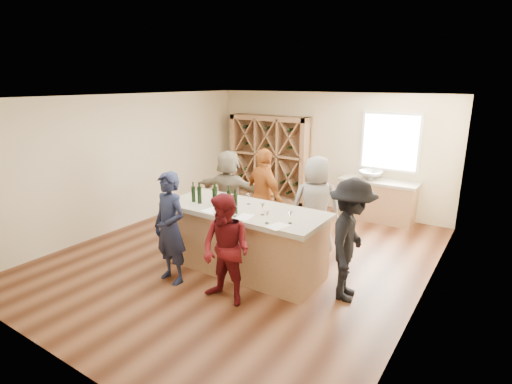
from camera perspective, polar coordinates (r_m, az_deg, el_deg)
The scene contains 36 objects.
floor at distance 7.39m, azimuth -1.52°, elevation -9.23°, with size 6.00×7.00×0.10m, color brown.
ceiling at distance 6.71m, azimuth -1.70°, elevation 13.85°, with size 6.00×7.00×0.10m, color white.
wall_back at distance 9.97m, azimuth 10.24°, elevation 5.81°, with size 6.00×0.10×2.80m, color beige.
wall_front at distance 4.62m, azimuth -27.95°, elevation -7.30°, with size 6.00×0.10×2.80m, color beige.
wall_left at distance 8.98m, azimuth -17.82°, elevation 4.24°, with size 0.10×7.00×2.80m, color beige.
wall_right at distance 5.79m, azimuth 23.98°, elevation -2.40°, with size 0.10×7.00×2.80m, color beige.
window_frame at distance 9.36m, azimuth 18.64°, elevation 6.78°, with size 1.30×0.06×1.30m, color white.
window_pane at distance 9.32m, azimuth 18.59°, elevation 6.76°, with size 1.18×0.01×1.18m, color white.
wine_rack at distance 10.45m, azimuth 1.96°, elevation 4.83°, with size 2.20×0.45×2.20m, color #9D714B.
back_counter_base at distance 9.40m, azimuth 16.93°, elevation -1.29°, with size 1.60×0.58×0.86m, color #9D714B.
back_counter_top at distance 9.29m, azimuth 17.15°, elevation 1.43°, with size 1.70×0.62×0.06m, color #ABA28C.
sink at distance 9.31m, azimuth 16.04°, elevation 2.33°, with size 0.54×0.54×0.19m, color silver.
faucet at distance 9.47m, azimuth 16.40°, elevation 2.87°, with size 0.02×0.02×0.30m, color silver.
tasting_counter_base at distance 6.64m, azimuth -1.70°, elevation -7.05°, with size 2.60×1.00×1.00m, color #9D714B.
tasting_counter_top at distance 6.45m, azimuth -1.74°, elevation -2.62°, with size 2.72×1.12×0.08m, color #ABA28C.
wine_bottle_a at distance 6.80m, azimuth -8.93°, elevation -0.31°, with size 0.07×0.07×0.26m, color black.
wine_bottle_b at distance 6.69m, azimuth -8.08°, elevation -0.44°, with size 0.07×0.07×0.28m, color black.
wine_bottle_c at distance 6.65m, azimuth -5.83°, elevation -0.48°, with size 0.07×0.07×0.28m, color black.
wine_bottle_d at distance 6.48m, azimuth -5.93°, elevation -0.80°, with size 0.08×0.08×0.31m, color black.
wine_bottle_e at distance 6.44m, azimuth -3.88°, elevation -0.99°, with size 0.07×0.07×0.28m, color black.
wine_glass_a at distance 6.26m, azimuth -6.09°, elevation -2.02°, with size 0.07×0.07×0.18m, color white.
wine_glass_b at distance 6.00m, azimuth -2.99°, elevation -2.81°, with size 0.06×0.06×0.16m, color white.
wine_glass_c at distance 5.72m, azimuth 1.56°, elevation -3.68°, with size 0.06×0.06×0.17m, color white.
wine_glass_d at distance 6.07m, azimuth 0.93°, elevation -2.47°, with size 0.07×0.07×0.18m, color white.
wine_glass_e at distance 5.74m, azimuth 4.92°, elevation -3.60°, with size 0.07×0.07×0.19m, color white.
tasting_menu_a at distance 6.37m, azimuth -6.23°, elevation -2.54°, with size 0.23×0.32×0.00m, color white.
tasting_menu_b at distance 6.01m, azimuth -1.66°, elevation -3.56°, with size 0.22×0.30×0.00m, color white.
tasting_menu_c at distance 5.64m, azimuth 3.11°, elevation -4.89°, with size 0.22×0.31×0.00m, color white.
person_near_left at distance 6.27m, azimuth -12.18°, elevation -5.06°, with size 0.64×0.47×1.76m, color #191E38.
person_near_right at distance 5.60m, azimuth -4.29°, elevation -8.27°, with size 0.77×0.42×1.59m, color #590F14.
person_server at distance 5.80m, azimuth 13.35°, elevation -6.73°, with size 1.15×0.54×1.78m, color black.
person_far_mid at distance 7.64m, azimuth 1.14°, elevation -0.60°, with size 1.08×0.55×1.84m, color #994C19.
person_far_right at distance 7.19m, azimuth 8.52°, elevation -1.98°, with size 0.88×0.57×1.81m, color slate.
person_far_left at distance 8.28m, azimuth -3.86°, elevation 0.17°, with size 1.58×0.57×1.71m, color gray.
wine_bottle_f at distance 6.13m, azimuth -2.99°, elevation -1.74°, with size 0.07×0.07×0.30m, color black.
wine_glass_f at distance 6.59m, azimuth -1.11°, elevation -1.01°, with size 0.07×0.07×0.18m, color white.
Camera 1 is at (3.86, -5.49, 3.06)m, focal length 28.00 mm.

